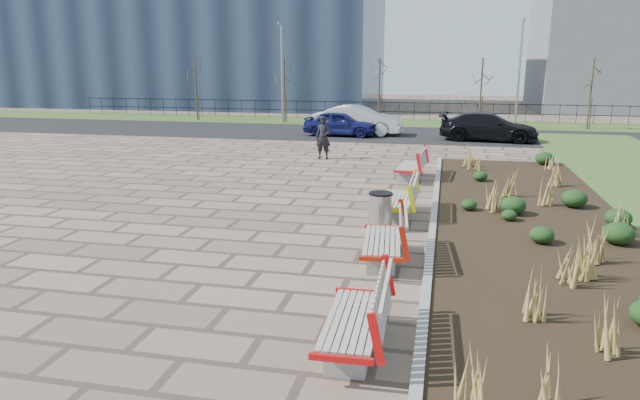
% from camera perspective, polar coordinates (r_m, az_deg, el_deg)
% --- Properties ---
extents(ground, '(120.00, 120.00, 0.00)m').
position_cam_1_polar(ground, '(10.42, -11.82, -8.23)').
color(ground, '#7D6556').
rests_on(ground, ground).
extents(planting_bed, '(4.50, 18.00, 0.10)m').
position_cam_1_polar(planting_bed, '(14.45, 20.56, -2.40)').
color(planting_bed, black).
rests_on(planting_bed, ground).
extents(planting_curb, '(0.16, 18.00, 0.15)m').
position_cam_1_polar(planting_curb, '(14.28, 11.29, -1.86)').
color(planting_curb, gray).
rests_on(planting_curb, ground).
extents(grass_verge_far, '(80.00, 5.00, 0.04)m').
position_cam_1_polar(grass_verge_far, '(37.20, 6.12, 7.74)').
color(grass_verge_far, '#33511E').
rests_on(grass_verge_far, ground).
extents(road, '(80.00, 7.00, 0.02)m').
position_cam_1_polar(road, '(31.29, 4.87, 6.63)').
color(road, black).
rests_on(road, ground).
extents(bench_a, '(0.96, 2.13, 1.00)m').
position_cam_1_polar(bench_a, '(7.86, 3.26, -11.50)').
color(bench_a, red).
rests_on(bench_a, ground).
extents(bench_b, '(1.09, 2.17, 1.00)m').
position_cam_1_polar(bench_b, '(11.17, 6.24, -3.78)').
color(bench_b, red).
rests_on(bench_b, ground).
extents(bench_c, '(0.91, 2.10, 1.00)m').
position_cam_1_polar(bench_c, '(14.52, 7.77, 0.27)').
color(bench_c, '#D1CC0B').
rests_on(bench_c, ground).
extents(bench_d, '(1.05, 2.16, 1.00)m').
position_cam_1_polar(bench_d, '(19.26, 9.01, 3.55)').
color(bench_d, red).
rests_on(bench_d, ground).
extents(litter_bin, '(0.54, 0.54, 0.87)m').
position_cam_1_polar(litter_bin, '(13.32, 6.06, -1.18)').
color(litter_bin, '#B2B2B7').
rests_on(litter_bin, ground).
extents(pedestrian, '(0.65, 0.44, 1.72)m').
position_cam_1_polar(pedestrian, '(22.99, 0.34, 6.26)').
color(pedestrian, black).
rests_on(pedestrian, ground).
extents(car_blue, '(3.90, 1.73, 1.31)m').
position_cam_1_polar(car_blue, '(30.12, 2.07, 7.66)').
color(car_blue, '#12154E').
rests_on(car_blue, road).
extents(car_silver, '(4.69, 1.66, 1.54)m').
position_cam_1_polar(car_silver, '(30.72, 3.81, 7.98)').
color(car_silver, silver).
rests_on(car_silver, road).
extents(car_black, '(4.88, 2.37, 1.37)m').
position_cam_1_polar(car_black, '(29.42, 16.48, 7.03)').
color(car_black, black).
rests_on(car_black, road).
extents(tree_a, '(1.40, 1.40, 4.00)m').
position_cam_1_polar(tree_a, '(38.82, -12.27, 10.75)').
color(tree_a, '#4C3D2D').
rests_on(tree_a, grass_verge_far).
extents(tree_b, '(1.40, 1.40, 4.00)m').
position_cam_1_polar(tree_b, '(36.74, -3.57, 10.87)').
color(tree_b, '#4C3D2D').
rests_on(tree_b, grass_verge_far).
extents(tree_c, '(1.40, 1.40, 4.00)m').
position_cam_1_polar(tree_c, '(35.56, 5.93, 10.74)').
color(tree_c, '#4C3D2D').
rests_on(tree_c, grass_verge_far).
extents(tree_d, '(1.40, 1.40, 4.00)m').
position_cam_1_polar(tree_d, '(35.37, 15.78, 10.29)').
color(tree_d, '#4C3D2D').
rests_on(tree_d, grass_verge_far).
extents(tree_e, '(1.40, 1.40, 4.00)m').
position_cam_1_polar(tree_e, '(36.19, 25.43, 9.56)').
color(tree_e, '#4C3D2D').
rests_on(tree_e, grass_verge_far).
extents(lamp_west, '(0.24, 0.60, 6.00)m').
position_cam_1_polar(lamp_west, '(36.22, -3.82, 12.41)').
color(lamp_west, gray).
rests_on(lamp_west, grass_verge_far).
extents(lamp_east, '(0.24, 0.60, 6.00)m').
position_cam_1_polar(lamp_east, '(35.00, 19.27, 11.65)').
color(lamp_east, gray).
rests_on(lamp_east, grass_verge_far).
extents(railing_fence, '(44.00, 0.10, 1.20)m').
position_cam_1_polar(railing_fence, '(38.63, 6.40, 8.87)').
color(railing_fence, black).
rests_on(railing_fence, grass_verge_far).
extents(building_glass, '(40.00, 14.00, 15.00)m').
position_cam_1_polar(building_glass, '(55.44, -16.38, 16.97)').
color(building_glass, '#192338').
rests_on(building_glass, ground).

